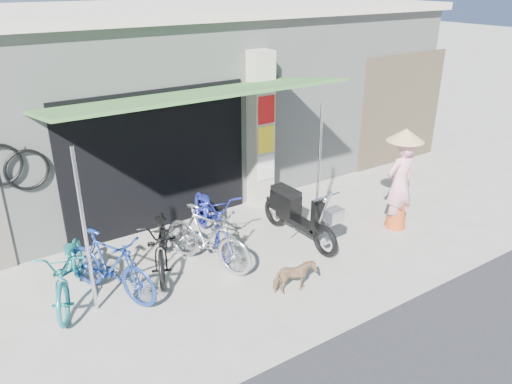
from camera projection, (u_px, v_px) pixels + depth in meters
ground at (302, 269)px, 7.82m from camera, size 80.00×80.00×0.00m
bicycle_shop at (161, 93)px, 10.97m from camera, size 12.30×5.30×3.66m
shop_pillar at (260, 131)px, 9.52m from camera, size 0.42×0.44×3.00m
awning at (195, 98)px, 7.59m from camera, size 4.60×1.88×2.72m
neighbour_right at (401, 110)px, 11.81m from camera, size 2.60×0.06×2.60m
bike_teal at (70, 269)px, 6.93m from camera, size 1.29×1.90×0.94m
bike_blue at (111, 265)px, 6.97m from camera, size 1.14×1.70×1.00m
bike_black at (162, 240)px, 7.68m from camera, size 1.34×1.94×0.96m
bike_silver at (207, 237)px, 7.72m from camera, size 1.07×1.72×1.00m
bike_navy at (212, 216)px, 8.38m from camera, size 1.06×2.04×1.02m
street_dog at (294, 277)px, 7.14m from camera, size 0.65×0.41×0.51m
moped at (297, 214)px, 8.52m from camera, size 0.54×1.89×1.07m
nun at (400, 180)px, 8.77m from camera, size 0.64×0.64×1.86m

